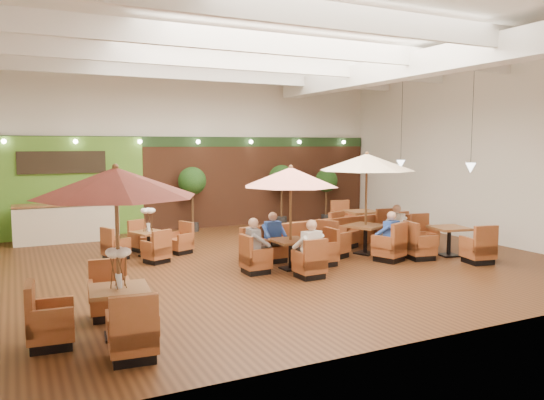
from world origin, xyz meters
TOP-DOWN VIEW (x-y plane):
  - room at (0.25, 1.22)m, footprint 14.04×14.00m
  - service_counter at (-4.40, 5.10)m, footprint 3.00×0.75m
  - booth_divider at (2.37, 0.72)m, footprint 6.12×1.07m
  - table_0 at (-4.48, -3.81)m, footprint 2.56×2.65m
  - table_1 at (0.03, -1.04)m, footprint 2.42×2.42m
  - table_2 at (2.69, -0.36)m, footprint 2.88×2.88m
  - table_3 at (-2.65, 1.90)m, footprint 2.43×2.43m
  - table_4 at (4.25, -1.55)m, footprint 1.88×2.73m
  - table_5 at (4.31, 2.08)m, footprint 1.03×2.81m
  - topiary_0 at (-0.36, 5.30)m, footprint 0.95×0.95m
  - topiary_1 at (3.04, 5.30)m, footprint 0.95×0.95m
  - topiary_2 at (4.96, 5.30)m, footprint 0.87×0.87m
  - diner_0 at (0.03, -1.95)m, footprint 0.45×0.38m
  - diner_1 at (0.03, -0.13)m, footprint 0.40×0.32m
  - diner_2 at (-0.87, -1.04)m, footprint 0.35×0.42m
  - diner_3 at (2.69, -1.37)m, footprint 0.45×0.42m
  - diner_4 at (3.71, -0.36)m, footprint 0.42×0.46m

SIDE VIEW (x-z plane):
  - table_4 at x=4.25m, z-range -0.13..0.86m
  - table_5 at x=4.31m, z-range -0.12..0.91m
  - table_3 at x=-2.65m, z-range -0.32..1.14m
  - booth_divider at x=2.37m, z-range 0.00..0.85m
  - service_counter at x=-4.40m, z-range -0.01..1.17m
  - diner_1 at x=0.03m, z-range 0.36..1.16m
  - diner_3 at x=2.69m, z-range 0.36..1.18m
  - diner_4 at x=3.71m, z-range 0.35..1.19m
  - diner_2 at x=-0.87m, z-range 0.35..1.19m
  - diner_0 at x=0.03m, z-range 0.35..1.21m
  - topiary_2 at x=4.96m, z-range 0.49..2.51m
  - topiary_0 at x=-0.36m, z-range 0.54..2.74m
  - topiary_1 at x=3.04m, z-range 0.54..2.75m
  - table_1 at x=0.03m, z-range 0.46..2.94m
  - table_2 at x=2.69m, z-range 0.49..3.26m
  - table_0 at x=-4.48m, z-range 0.57..3.24m
  - room at x=0.25m, z-range 0.87..6.39m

